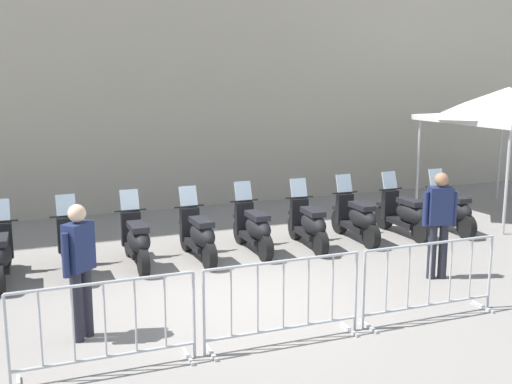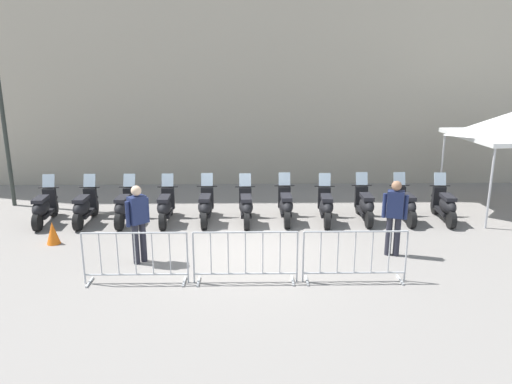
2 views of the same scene
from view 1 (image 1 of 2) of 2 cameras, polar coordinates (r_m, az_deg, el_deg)
name	(u,v)px [view 1 (image 1 of 2)]	position (r m, az deg, el deg)	size (l,w,h in m)	color
ground_plane	(238,298)	(9.64, -1.64, -9.38)	(120.00, 120.00, 0.00)	gray
motorcycle_2	(0,255)	(10.92, -21.71, -5.21)	(0.62, 1.72, 1.24)	black
motorcycle_3	(71,248)	(10.96, -16.04, -4.78)	(0.56, 1.73, 1.24)	black
motorcycle_4	(137,241)	(11.13, -10.53, -4.28)	(0.57, 1.73, 1.24)	black
motorcycle_5	(199,236)	(11.32, -5.09, -3.88)	(0.56, 1.73, 1.24)	black
motorcycle_6	(254,229)	(11.74, -0.18, -3.28)	(0.56, 1.73, 1.24)	black
motorcycle_7	(309,225)	(12.08, 4.73, -2.91)	(0.63, 1.72, 1.24)	black
motorcycle_8	(357,219)	(12.66, 8.95, -2.36)	(0.57, 1.73, 1.24)	black
motorcycle_9	(405,214)	(13.21, 13.05, -1.94)	(0.56, 1.72, 1.24)	black
motorcycle_10	(451,211)	(13.79, 16.86, -1.59)	(0.61, 1.72, 1.24)	black
barrier_segment_0	(105,328)	(7.47, -13.21, -11.65)	(2.07, 0.61, 1.07)	#B2B5B7
barrier_segment_1	(283,302)	(8.02, 2.43, -9.73)	(2.07, 0.61, 1.07)	#B2B5B7
barrier_segment_2	(429,281)	(9.06, 15.12, -7.62)	(2.07, 0.61, 1.07)	#B2B5B7
officer_near_row_end	(80,264)	(8.26, -15.36, -6.15)	(0.46, 0.39, 1.73)	#23232D
officer_mid_plaza	(439,219)	(10.64, 15.93, -2.33)	(0.51, 0.34, 1.73)	#23232D
canopy_tent	(507,105)	(15.55, 21.38, 7.21)	(2.95, 2.95, 2.91)	silver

